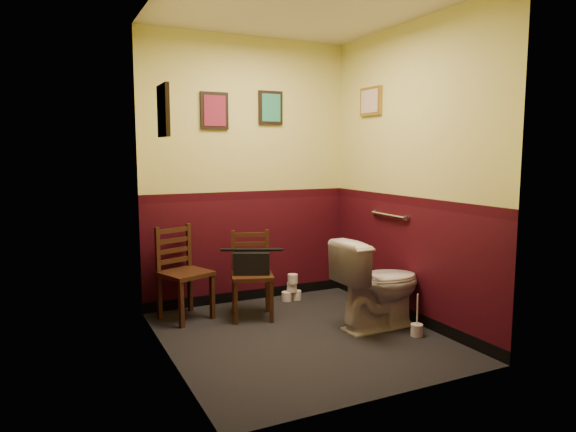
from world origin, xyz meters
name	(u,v)px	position (x,y,z in m)	size (l,w,h in m)	color
floor	(301,336)	(0.00, 0.00, 0.00)	(2.20, 2.40, 0.00)	black
ceiling	(302,4)	(0.00, 0.00, 2.70)	(2.20, 2.40, 0.00)	silver
wall_back	(248,172)	(0.00, 1.20, 1.35)	(2.20, 2.70, 0.00)	#380912
wall_front	(392,186)	(0.00, -1.20, 1.35)	(2.20, 2.70, 0.00)	#380912
wall_left	(166,180)	(-1.10, 0.00, 1.35)	(2.40, 2.70, 0.00)	#380912
wall_right	(409,174)	(1.10, 0.00, 1.35)	(2.40, 2.70, 0.00)	#380912
grab_bar	(389,215)	(1.07, 0.25, 0.95)	(0.05, 0.56, 0.06)	silver
framed_print_back_a	(214,111)	(-0.35, 1.18, 1.95)	(0.28, 0.04, 0.36)	black
framed_print_back_b	(271,108)	(0.25, 1.18, 2.00)	(0.26, 0.04, 0.34)	black
framed_print_left	(164,111)	(-1.08, 0.10, 1.85)	(0.04, 0.30, 0.38)	black
framed_print_right	(371,101)	(1.08, 0.60, 2.05)	(0.04, 0.34, 0.28)	olive
toilet	(378,284)	(0.72, -0.09, 0.39)	(0.45, 0.80, 0.79)	white
toilet_brush	(417,329)	(0.89, -0.42, 0.06)	(0.10, 0.10, 0.37)	silver
chair_left	(183,273)	(-0.77, 0.91, 0.44)	(0.52, 0.52, 0.87)	#3E2212
chair_right	(252,275)	(-0.18, 0.67, 0.41)	(0.47, 0.47, 0.81)	#3E2212
handbag	(252,263)	(-0.19, 0.64, 0.53)	(0.37, 0.29, 0.24)	black
tp_stack	(292,289)	(0.40, 0.99, 0.12)	(0.22, 0.13, 0.28)	silver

